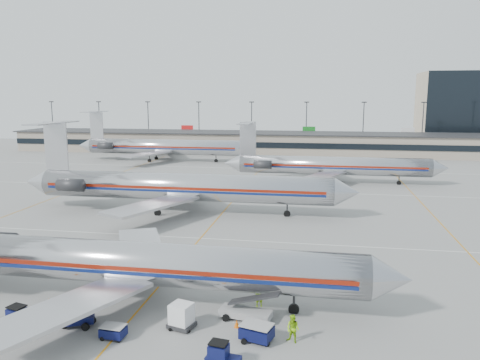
% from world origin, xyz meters
% --- Properties ---
extents(ground, '(260.00, 260.00, 0.00)m').
position_xyz_m(ground, '(0.00, 0.00, 0.00)').
color(ground, gray).
rests_on(ground, ground).
extents(apron_markings, '(160.00, 0.15, 0.02)m').
position_xyz_m(apron_markings, '(0.00, 10.00, 0.01)').
color(apron_markings, silver).
rests_on(apron_markings, ground).
extents(terminal, '(162.00, 17.00, 6.25)m').
position_xyz_m(terminal, '(0.00, 97.97, 3.16)').
color(terminal, gray).
rests_on(terminal, ground).
extents(light_mast_row, '(163.60, 0.40, 15.28)m').
position_xyz_m(light_mast_row, '(0.00, 112.00, 8.58)').
color(light_mast_row, '#38383D').
rests_on(light_mast_row, ground).
extents(distant_building, '(30.00, 20.00, 25.00)m').
position_xyz_m(distant_building, '(62.00, 128.00, 12.50)').
color(distant_building, tan).
rests_on(distant_building, ground).
extents(jet_foreground, '(44.23, 26.04, 11.58)m').
position_xyz_m(jet_foreground, '(-1.99, -7.85, 3.36)').
color(jet_foreground, silver).
rests_on(jet_foreground, ground).
extents(jet_second_row, '(50.31, 29.63, 13.17)m').
position_xyz_m(jet_second_row, '(-6.67, 22.23, 3.82)').
color(jet_second_row, silver).
rests_on(jet_second_row, ground).
extents(jet_third_row, '(43.39, 26.69, 11.86)m').
position_xyz_m(jet_third_row, '(15.41, 50.40, 3.44)').
color(jet_third_row, silver).
rests_on(jet_third_row, ground).
extents(jet_back_row, '(48.13, 29.61, 13.16)m').
position_xyz_m(jet_back_row, '(-27.87, 75.30, 3.82)').
color(jet_back_row, silver).
rests_on(jet_back_row, ground).
extents(tug_left, '(2.42, 1.60, 1.81)m').
position_xyz_m(tug_left, '(-7.26, -13.88, 0.82)').
color(tug_left, '#0B0F3D').
rests_on(tug_left, ground).
extents(tug_center, '(2.53, 1.90, 1.85)m').
position_xyz_m(tug_center, '(-3.48, -12.72, 0.84)').
color(tug_center, '#0B0F3D').
rests_on(tug_center, ground).
extents(tug_right, '(2.27, 1.38, 1.73)m').
position_xyz_m(tug_right, '(8.16, -16.19, 0.79)').
color(tug_right, '#0B0F3D').
rests_on(tug_right, ground).
extents(cart_inner, '(1.75, 1.26, 0.95)m').
position_xyz_m(cart_inner, '(-0.05, -13.90, 0.50)').
color(cart_inner, '#0B0F3D').
rests_on(cart_inner, ground).
extents(cart_outer, '(2.48, 2.01, 1.22)m').
position_xyz_m(cart_outer, '(9.88, -12.53, 0.65)').
color(cart_outer, '#0B0F3D').
rests_on(cart_outer, ground).
extents(uld_container, '(2.12, 1.92, 1.87)m').
position_xyz_m(uld_container, '(4.23, -11.66, 0.95)').
color(uld_container, '#2D2D30').
rests_on(uld_container, ground).
extents(belt_loader, '(4.78, 2.13, 2.46)m').
position_xyz_m(belt_loader, '(8.71, -9.51, 0.66)').
color(belt_loader, '#999999').
rests_on(belt_loader, ground).
extents(ramp_worker_near, '(0.80, 0.64, 1.91)m').
position_xyz_m(ramp_worker_near, '(9.36, -7.13, 0.96)').
color(ramp_worker_near, '#A6E815').
rests_on(ramp_worker_near, ground).
extents(ramp_worker_far, '(1.19, 1.09, 1.97)m').
position_xyz_m(ramp_worker_far, '(12.36, -12.30, 0.99)').
color(ramp_worker_far, '#8AC712').
rests_on(ramp_worker_far, ground).
extents(cone_right, '(0.55, 0.55, 0.57)m').
position_xyz_m(cone_right, '(8.18, -10.87, 0.28)').
color(cone_right, '#DC5707').
rests_on(cone_right, ground).
extents(cone_left, '(0.48, 0.48, 0.62)m').
position_xyz_m(cone_left, '(-7.47, -9.88, 0.31)').
color(cone_left, '#DC5707').
rests_on(cone_left, ground).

